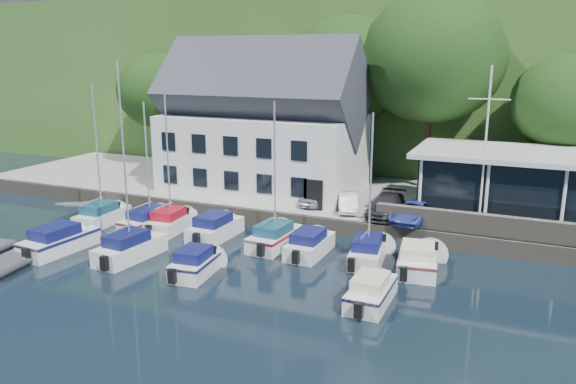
% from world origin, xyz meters
% --- Properties ---
extents(ground, '(180.00, 180.00, 0.00)m').
position_xyz_m(ground, '(0.00, 0.00, 0.00)').
color(ground, black).
rests_on(ground, ground).
extents(quay, '(60.00, 13.00, 1.00)m').
position_xyz_m(quay, '(0.00, 17.50, 0.50)').
color(quay, '#9A9A95').
rests_on(quay, ground).
extents(quay_face, '(60.00, 0.30, 1.00)m').
position_xyz_m(quay_face, '(0.00, 11.00, 0.50)').
color(quay_face, '#5D554A').
rests_on(quay_face, ground).
extents(hillside, '(160.00, 75.00, 16.00)m').
position_xyz_m(hillside, '(0.00, 62.00, 8.00)').
color(hillside, '#365B22').
rests_on(hillside, ground).
extents(field_patch, '(50.00, 30.00, 0.30)m').
position_xyz_m(field_patch, '(8.00, 70.00, 16.15)').
color(field_patch, '#566231').
rests_on(field_patch, hillside).
extents(harbor_building, '(14.40, 8.20, 8.70)m').
position_xyz_m(harbor_building, '(-7.00, 16.50, 5.35)').
color(harbor_building, silver).
rests_on(harbor_building, quay).
extents(club_pavilion, '(13.20, 7.20, 4.10)m').
position_xyz_m(club_pavilion, '(11.00, 16.00, 3.05)').
color(club_pavilion, black).
rests_on(club_pavilion, quay).
extents(seawall, '(18.00, 0.50, 1.20)m').
position_xyz_m(seawall, '(12.00, 11.40, 1.60)').
color(seawall, '#5D554A').
rests_on(seawall, quay).
extents(gangway, '(1.20, 6.00, 1.40)m').
position_xyz_m(gangway, '(-16.50, 9.00, 0.00)').
color(gangway, silver).
rests_on(gangway, ground).
extents(car_silver, '(1.86, 3.71, 1.21)m').
position_xyz_m(car_silver, '(-1.69, 13.84, 1.61)').
color(car_silver, silver).
rests_on(car_silver, quay).
extents(car_white, '(2.20, 3.60, 1.12)m').
position_xyz_m(car_white, '(0.62, 13.21, 1.56)').
color(car_white, silver).
rests_on(car_white, quay).
extents(car_dgrey, '(1.86, 4.50, 1.30)m').
position_xyz_m(car_dgrey, '(3.17, 13.03, 1.65)').
color(car_dgrey, '#2A2A2F').
rests_on(car_dgrey, quay).
extents(car_blue, '(2.16, 3.99, 1.29)m').
position_xyz_m(car_blue, '(5.00, 12.48, 1.65)').
color(car_blue, '#32459B').
rests_on(car_blue, quay).
extents(flagpole, '(2.22, 0.20, 9.24)m').
position_xyz_m(flagpole, '(8.71, 12.82, 5.62)').
color(flagpole, silver).
rests_on(flagpole, quay).
extents(tree_0, '(7.26, 7.26, 9.93)m').
position_xyz_m(tree_0, '(-19.59, 21.24, 5.96)').
color(tree_0, black).
rests_on(tree_0, quay).
extents(tree_1, '(8.10, 8.10, 11.06)m').
position_xyz_m(tree_1, '(-11.01, 22.25, 6.53)').
color(tree_1, black).
rests_on(tree_1, quay).
extents(tree_2, '(9.37, 9.37, 12.81)m').
position_xyz_m(tree_2, '(-2.74, 22.65, 7.40)').
color(tree_2, black).
rests_on(tree_2, quay).
extents(tree_3, '(10.37, 10.37, 14.17)m').
position_xyz_m(tree_3, '(3.98, 21.87, 8.08)').
color(tree_3, black).
rests_on(tree_3, quay).
extents(tree_4, '(7.22, 7.22, 9.87)m').
position_xyz_m(tree_4, '(13.01, 21.61, 5.93)').
color(tree_4, black).
rests_on(tree_4, quay).
extents(boat_r1_0, '(1.96, 5.84, 8.71)m').
position_xyz_m(boat_r1_0, '(-14.18, 7.13, 4.36)').
color(boat_r1_0, silver).
rests_on(boat_r1_0, ground).
extents(boat_r1_1, '(2.43, 6.53, 8.55)m').
position_xyz_m(boat_r1_1, '(-10.70, 7.60, 4.27)').
color(boat_r1_1, silver).
rests_on(boat_r1_1, ground).
extents(boat_r1_2, '(2.36, 5.57, 8.71)m').
position_xyz_m(boat_r1_2, '(-9.28, 7.80, 4.36)').
color(boat_r1_2, silver).
rests_on(boat_r1_2, ground).
extents(boat_r1_3, '(2.12, 5.82, 1.54)m').
position_xyz_m(boat_r1_3, '(-5.93, 7.58, 0.77)').
color(boat_r1_3, silver).
rests_on(boat_r1_3, ground).
extents(boat_r1_4, '(2.37, 5.91, 8.99)m').
position_xyz_m(boat_r1_4, '(-1.95, 7.56, 4.49)').
color(boat_r1_4, silver).
rests_on(boat_r1_4, ground).
extents(boat_r1_5, '(1.94, 5.47, 1.42)m').
position_xyz_m(boat_r1_5, '(0.33, 7.21, 0.71)').
color(boat_r1_5, silver).
rests_on(boat_r1_5, ground).
extents(boat_r1_6, '(2.44, 5.89, 8.69)m').
position_xyz_m(boat_r1_6, '(3.60, 7.41, 4.34)').
color(boat_r1_6, silver).
rests_on(boat_r1_6, ground).
extents(boat_r1_7, '(2.84, 5.70, 1.46)m').
position_xyz_m(boat_r1_7, '(6.30, 7.13, 0.73)').
color(boat_r1_7, silver).
rests_on(boat_r1_7, ground).
extents(boat_r2_0, '(2.49, 6.56, 1.55)m').
position_xyz_m(boat_r2_0, '(-12.78, 2.06, 0.78)').
color(boat_r2_0, silver).
rests_on(boat_r2_0, ground).
extents(boat_r2_1, '(2.45, 6.21, 9.49)m').
position_xyz_m(boat_r2_1, '(-8.33, 2.66, 4.75)').
color(boat_r2_1, silver).
rests_on(boat_r2_1, ground).
extents(boat_r2_2, '(2.27, 4.92, 1.42)m').
position_xyz_m(boat_r2_2, '(-3.87, 2.21, 0.71)').
color(boat_r2_2, silver).
rests_on(boat_r2_2, ground).
extents(boat_r2_4, '(1.76, 5.16, 1.39)m').
position_xyz_m(boat_r2_4, '(5.14, 2.39, 0.70)').
color(boat_r2_4, silver).
rests_on(boat_r2_4, ground).
extents(dinghy_1, '(2.40, 3.49, 0.76)m').
position_xyz_m(dinghy_1, '(-13.23, -1.06, 0.38)').
color(dinghy_1, '#3A3A3F').
rests_on(dinghy_1, ground).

